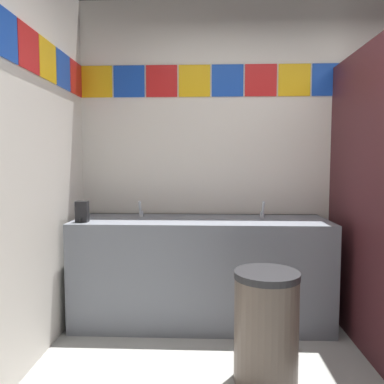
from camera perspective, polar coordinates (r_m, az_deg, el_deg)
wall_back at (r=3.41m, az=14.83°, el=5.19°), size 3.67×0.09×2.67m
vanity_counter at (r=3.11m, az=1.36°, el=-11.63°), size 2.01×0.61×0.84m
faucet_left at (r=3.15m, az=-7.76°, el=-2.82°), size 0.04×0.10×0.14m
faucet_right at (r=3.13m, az=10.62°, el=-2.90°), size 0.04×0.10×0.14m
soap_dispenser at (r=2.98m, az=-16.29°, el=-2.87°), size 0.09×0.09×0.16m
trash_bin at (r=2.39m, az=11.14°, el=-19.36°), size 0.38×0.38×0.66m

